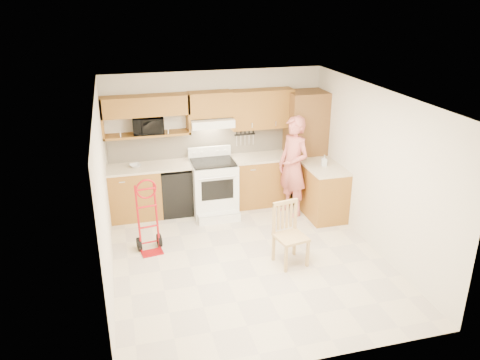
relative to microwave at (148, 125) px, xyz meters
name	(u,v)px	position (x,y,z in m)	size (l,w,h in m)	color
floor	(248,259)	(1.22, -2.08, -1.65)	(4.00, 4.50, 0.02)	beige
ceiling	(250,95)	(1.22, -2.08, 0.87)	(4.00, 4.50, 0.02)	white
wall_back	(216,138)	(1.22, 0.17, -0.39)	(4.00, 0.02, 2.50)	beige
wall_front	(311,265)	(1.22, -4.34, -0.39)	(4.00, 0.02, 2.50)	beige
wall_left	(103,197)	(-0.79, -2.08, -0.39)	(0.02, 4.50, 2.50)	beige
wall_right	(375,170)	(3.23, -2.08, -0.39)	(0.02, 4.50, 2.50)	beige
backsplash	(216,141)	(1.22, 0.15, -0.44)	(3.92, 0.03, 0.55)	beige
lower_cab_left	(135,193)	(-0.33, -0.14, -1.19)	(0.90, 0.60, 0.90)	brown
dishwasher	(177,190)	(0.42, -0.14, -1.21)	(0.60, 0.60, 0.85)	black
lower_cab_right	(263,180)	(2.05, -0.14, -1.19)	(1.14, 0.60, 0.90)	brown
countertop_left	(150,167)	(-0.03, -0.13, -0.72)	(1.50, 0.63, 0.04)	beige
countertop_right	(263,157)	(2.05, -0.13, -0.72)	(1.14, 0.63, 0.04)	beige
cab_return_right	(322,192)	(2.92, -0.94, -1.19)	(0.60, 1.00, 0.90)	brown
countertop_return	(324,167)	(2.92, -0.94, -0.72)	(0.63, 1.00, 0.04)	beige
pantry_tall	(305,147)	(2.87, -0.14, -0.59)	(0.70, 0.60, 2.10)	brown
upper_cab_left	(145,106)	(-0.03, 0.00, 0.34)	(1.50, 0.33, 0.34)	brown
upper_shelf_mw	(147,134)	(-0.03, 0.00, -0.17)	(1.50, 0.33, 0.04)	brown
upper_cab_center	(210,104)	(1.10, 0.00, 0.30)	(0.76, 0.33, 0.44)	brown
upper_cab_right	(262,109)	(2.05, 0.00, 0.16)	(1.14, 0.33, 0.70)	brown
range_hood	(211,122)	(1.10, -0.06, -0.01)	(0.76, 0.46, 0.14)	white
knife_strip	(245,138)	(1.77, 0.12, -0.40)	(0.40, 0.05, 0.29)	black
microwave	(148,125)	(0.00, 0.00, 0.00)	(0.53, 0.36, 0.29)	black
range	(214,184)	(1.06, -0.37, -1.06)	(0.79, 1.03, 1.16)	white
person	(293,167)	(2.42, -0.74, -0.73)	(0.66, 0.43, 1.81)	#C5625D
hand_truck	(149,220)	(-0.20, -1.46, -1.09)	(0.43, 0.39, 1.09)	#A00D13
dining_chair	(291,235)	(1.78, -2.36, -1.16)	(0.43, 0.46, 0.95)	tan
soap_bottle	(324,161)	(2.92, -0.93, -0.60)	(0.09, 0.09, 0.20)	white
bowl	(135,166)	(-0.28, -0.14, -0.67)	(0.20, 0.20, 0.05)	white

